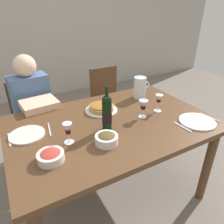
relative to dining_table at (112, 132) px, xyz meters
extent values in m
plane|color=slate|center=(0.00, 0.00, -0.67)|extent=(8.00, 8.00, 0.00)
cube|color=#B2ADA3|center=(0.00, 2.66, 0.73)|extent=(8.00, 0.10, 2.80)
cube|color=brown|center=(0.00, 0.00, 0.07)|extent=(1.50, 1.00, 0.04)
cylinder|color=brown|center=(0.67, -0.42, -0.31)|extent=(0.07, 0.07, 0.72)
cylinder|color=brown|center=(-0.67, 0.42, -0.31)|extent=(0.07, 0.07, 0.72)
cylinder|color=brown|center=(0.67, 0.42, -0.31)|extent=(0.07, 0.07, 0.72)
cylinder|color=black|center=(-0.08, -0.08, 0.20)|extent=(0.07, 0.07, 0.21)
sphere|color=black|center=(-0.08, -0.08, 0.32)|extent=(0.07, 0.07, 0.07)
cylinder|color=black|center=(-0.08, -0.08, 0.37)|extent=(0.03, 0.03, 0.09)
cylinder|color=black|center=(-0.08, -0.08, 0.19)|extent=(0.07, 0.07, 0.07)
cylinder|color=silver|center=(0.45, 0.28, 0.19)|extent=(0.11, 0.11, 0.20)
cylinder|color=silver|center=(0.45, 0.28, 0.16)|extent=(0.10, 0.10, 0.12)
torus|color=silver|center=(0.53, 0.28, 0.20)|extent=(0.07, 0.01, 0.07)
cylinder|color=silver|center=(0.01, 0.20, 0.10)|extent=(0.27, 0.27, 0.01)
cylinder|color=#C18E47|center=(0.01, 0.20, 0.12)|extent=(0.21, 0.21, 0.03)
ellipsoid|color=#9E6028|center=(0.01, 0.20, 0.14)|extent=(0.19, 0.19, 0.02)
cylinder|color=silver|center=(-0.51, -0.21, 0.12)|extent=(0.15, 0.15, 0.05)
ellipsoid|color=#B2382D|center=(-0.51, -0.21, 0.14)|extent=(0.13, 0.13, 0.04)
cylinder|color=white|center=(-0.16, -0.22, 0.12)|extent=(0.15, 0.15, 0.06)
ellipsoid|color=brown|center=(-0.16, -0.22, 0.14)|extent=(0.12, 0.12, 0.04)
cylinder|color=silver|center=(-0.37, -0.10, 0.09)|extent=(0.06, 0.06, 0.00)
cylinder|color=silver|center=(-0.37, -0.10, 0.13)|extent=(0.01, 0.01, 0.06)
cone|color=silver|center=(-0.37, -0.10, 0.20)|extent=(0.06, 0.06, 0.07)
cylinder|color=#470A14|center=(-0.37, -0.10, 0.18)|extent=(0.03, 0.03, 0.03)
cylinder|color=silver|center=(0.25, -0.05, 0.09)|extent=(0.06, 0.06, 0.00)
cylinder|color=silver|center=(0.25, -0.05, 0.13)|extent=(0.01, 0.01, 0.07)
cone|color=silver|center=(0.25, -0.05, 0.20)|extent=(0.07, 0.07, 0.07)
cylinder|color=#470A14|center=(0.25, -0.05, 0.18)|extent=(0.04, 0.04, 0.03)
cylinder|color=silver|center=(0.42, -0.03, 0.09)|extent=(0.06, 0.06, 0.00)
cylinder|color=silver|center=(0.42, -0.03, 0.13)|extent=(0.01, 0.01, 0.08)
cone|color=silver|center=(0.42, -0.03, 0.21)|extent=(0.06, 0.06, 0.06)
cylinder|color=#470A14|center=(0.42, -0.03, 0.19)|extent=(0.03, 0.03, 0.02)
cylinder|color=silver|center=(-0.59, 0.12, 0.10)|extent=(0.23, 0.23, 0.01)
cylinder|color=white|center=(0.56, -0.32, 0.10)|extent=(0.27, 0.27, 0.01)
cube|color=silver|center=(-0.70, 0.12, 0.09)|extent=(0.02, 0.16, 0.00)
cube|color=silver|center=(-0.44, 0.12, 0.09)|extent=(0.04, 0.18, 0.00)
cube|color=silver|center=(0.70, -0.32, 0.09)|extent=(0.03, 0.18, 0.00)
cube|color=silver|center=(0.41, -0.32, 0.09)|extent=(0.02, 0.16, 0.00)
cube|color=brown|center=(-0.45, 0.83, -0.21)|extent=(0.44, 0.44, 0.02)
cube|color=brown|center=(-0.47, 1.01, 0.00)|extent=(0.36, 0.07, 0.40)
cylinder|color=brown|center=(-0.60, 0.64, -0.44)|extent=(0.04, 0.04, 0.45)
cylinder|color=brown|center=(-0.26, 0.68, -0.44)|extent=(0.04, 0.04, 0.45)
cylinder|color=brown|center=(-0.64, 0.98, -0.44)|extent=(0.04, 0.04, 0.45)
cylinder|color=brown|center=(-0.30, 1.02, -0.44)|extent=(0.04, 0.04, 0.45)
cube|color=#4C6B93|center=(-0.45, 0.79, 0.05)|extent=(0.36, 0.23, 0.50)
sphere|color=beige|center=(-0.45, 0.79, 0.39)|extent=(0.20, 0.20, 0.20)
cube|color=#33333D|center=(-0.43, 0.60, -0.20)|extent=(0.34, 0.41, 0.14)
cube|color=#33333D|center=(-0.42, 0.45, -0.47)|extent=(0.28, 0.15, 0.40)
cube|color=beige|center=(-0.42, 0.51, 0.12)|extent=(0.31, 0.27, 0.06)
cube|color=brown|center=(0.45, 0.84, -0.21)|extent=(0.40, 0.40, 0.02)
cube|color=brown|center=(0.45, 1.02, 0.00)|extent=(0.36, 0.03, 0.40)
cylinder|color=brown|center=(0.28, 0.67, -0.44)|extent=(0.04, 0.04, 0.45)
cylinder|color=brown|center=(0.62, 0.67, -0.44)|extent=(0.04, 0.04, 0.45)
cylinder|color=brown|center=(0.28, 1.01, -0.44)|extent=(0.04, 0.04, 0.45)
cylinder|color=brown|center=(0.62, 1.01, -0.44)|extent=(0.04, 0.04, 0.45)
camera|label=1|loc=(-0.66, -1.18, 0.88)|focal=33.23mm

